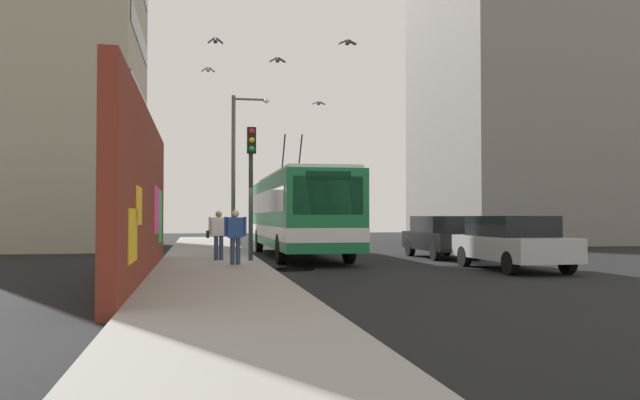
{
  "coord_description": "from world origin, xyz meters",
  "views": [
    {
      "loc": [
        -20.79,
        2.03,
        1.56
      ],
      "look_at": [
        -0.87,
        -1.79,
        2.09
      ],
      "focal_mm": 35.82,
      "sensor_mm": 36.0,
      "label": 1
    }
  ],
  "objects": [
    {
      "name": "flying_pigeons",
      "position": [
        1.59,
        -0.54,
        6.91
      ],
      "size": [
        6.99,
        5.02,
        1.38
      ],
      "color": "slate"
    },
    {
      "name": "curbside_puddle",
      "position": [
        -2.1,
        -0.6,
        0.0
      ],
      "size": [
        1.58,
        1.58,
        0.0
      ],
      "primitive_type": "cylinder",
      "color": "black",
      "rests_on": "ground_plane"
    },
    {
      "name": "pedestrian_midblock",
      "position": [
        0.13,
        1.37,
        1.08
      ],
      "size": [
        0.22,
        0.73,
        1.6
      ],
      "color": "#2D3F59",
      "rests_on": "sidewalk_slab"
    },
    {
      "name": "parked_car_silver",
      "position": [
        -3.52,
        -7.0,
        0.84
      ],
      "size": [
        4.49,
        1.91,
        1.58
      ],
      "color": "#B7B7BC",
      "rests_on": "ground_plane"
    },
    {
      "name": "building_far_right",
      "position": [
        15.1,
        -17.0,
        10.41
      ],
      "size": [
        11.86,
        10.01,
        20.82
      ],
      "color": "gray",
      "rests_on": "ground_plane"
    },
    {
      "name": "parked_car_black",
      "position": [
        2.02,
        -7.0,
        0.83
      ],
      "size": [
        4.16,
        1.73,
        1.58
      ],
      "color": "black",
      "rests_on": "ground_plane"
    },
    {
      "name": "sidewalk_slab",
      "position": [
        0.0,
        1.6,
        0.07
      ],
      "size": [
        48.0,
        3.2,
        0.15
      ],
      "primitive_type": "cube",
      "color": "gray",
      "rests_on": "ground_plane"
    },
    {
      "name": "street_lamp",
      "position": [
        8.31,
        0.27,
        4.1
      ],
      "size": [
        0.44,
        1.72,
        6.92
      ],
      "color": "#4C4C51",
      "rests_on": "sidewalk_slab"
    },
    {
      "name": "building_far_left",
      "position": [
        12.77,
        9.2,
        8.97
      ],
      "size": [
        10.48,
        8.42,
        17.94
      ],
      "color": "#9E937F",
      "rests_on": "ground_plane"
    },
    {
      "name": "pedestrian_at_curb",
      "position": [
        -1.88,
        0.94,
        1.09
      ],
      "size": [
        0.22,
        0.65,
        1.6
      ],
      "color": "#2D3F59",
      "rests_on": "sidewalk_slab"
    },
    {
      "name": "graffiti_wall",
      "position": [
        -4.51,
        3.35,
        2.05
      ],
      "size": [
        12.96,
        0.32,
        4.11
      ],
      "color": "maroon",
      "rests_on": "ground_plane"
    },
    {
      "name": "ground_plane",
      "position": [
        0.0,
        0.0,
        0.0
      ],
      "size": [
        80.0,
        80.0,
        0.0
      ],
      "primitive_type": "plane",
      "color": "black"
    },
    {
      "name": "traffic_light",
      "position": [
        -0.3,
        0.35,
        3.04
      ],
      "size": [
        0.49,
        0.28,
        4.3
      ],
      "color": "#2D382D",
      "rests_on": "sidewalk_slab"
    },
    {
      "name": "city_bus",
      "position": [
        3.77,
        -1.8,
        1.76
      ],
      "size": [
        11.9,
        2.57,
        4.93
      ],
      "color": "#19723F",
      "rests_on": "ground_plane"
    }
  ]
}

